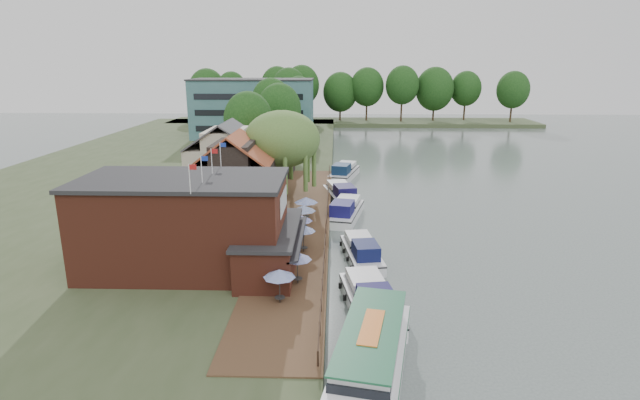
{
  "coord_description": "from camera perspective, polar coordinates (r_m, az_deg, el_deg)",
  "views": [
    {
      "loc": [
        -4.47,
        -37.02,
        16.59
      ],
      "look_at": [
        -6.0,
        12.0,
        3.0
      ],
      "focal_mm": 28.0,
      "sensor_mm": 36.0,
      "label": 1
    }
  ],
  "objects": [
    {
      "name": "bank_tree_4",
      "position": [
        122.87,
        -2.43,
        11.1
      ],
      "size": [
        6.72,
        6.72,
        12.45
      ],
      "primitive_type": null,
      "color": "#143811",
      "rests_on": "land_bank"
    },
    {
      "name": "umbrella_1",
      "position": [
        36.27,
        -2.59,
        -7.75
      ],
      "size": [
        2.09,
        2.09,
        2.38
      ],
      "primitive_type": null,
      "color": "navy",
      "rests_on": "quay_deck"
    },
    {
      "name": "hotel_block",
      "position": [
        108.86,
        -7.61,
        10.38
      ],
      "size": [
        25.4,
        12.4,
        12.3
      ],
      "primitive_type": null,
      "color": "#38666B",
      "rests_on": "land_bank"
    },
    {
      "name": "umbrella_3",
      "position": [
        42.05,
        -1.89,
        -4.4
      ],
      "size": [
        2.05,
        2.05,
        2.38
      ],
      "primitive_type": null,
      "color": "navy",
      "rests_on": "quay_deck"
    },
    {
      "name": "cruiser_4",
      "position": [
        73.81,
        2.79,
        3.45
      ],
      "size": [
        5.55,
        10.52,
        2.44
      ],
      "primitive_type": null,
      "rotation": [
        0.0,
        0.0,
        -0.24
      ],
      "color": "white",
      "rests_on": "ground"
    },
    {
      "name": "bank_tree_0",
      "position": [
        78.94,
        -8.17,
        8.12
      ],
      "size": [
        7.54,
        7.54,
        11.38
      ],
      "primitive_type": null,
      "color": "#143811",
      "rests_on": "land_bank"
    },
    {
      "name": "land_bank",
      "position": [
        78.09,
        -17.36,
        2.88
      ],
      "size": [
        50.0,
        140.0,
        1.0
      ],
      "primitive_type": "cube",
      "color": "#384728",
      "rests_on": "ground"
    },
    {
      "name": "pub",
      "position": [
        39.13,
        -12.41,
        -2.65
      ],
      "size": [
        20.0,
        11.0,
        7.3
      ],
      "primitive_type": null,
      "color": "maroon",
      "rests_on": "land_bank"
    },
    {
      "name": "umbrella_4",
      "position": [
        44.7,
        -2.23,
        -3.18
      ],
      "size": [
        2.14,
        2.14,
        2.38
      ],
      "primitive_type": null,
      "color": "navy",
      "rests_on": "quay_deck"
    },
    {
      "name": "cottage_a",
      "position": [
        53.32,
        -9.66,
        2.99
      ],
      "size": [
        8.6,
        7.6,
        8.5
      ],
      "primitive_type": null,
      "color": "black",
      "rests_on": "land_bank"
    },
    {
      "name": "cruiser_0",
      "position": [
        34.78,
        5.76,
        -10.85
      ],
      "size": [
        4.77,
        10.34,
        2.42
      ],
      "primitive_type": null,
      "rotation": [
        0.0,
        0.0,
        0.16
      ],
      "color": "white",
      "rests_on": "ground"
    },
    {
      "name": "quay_rail",
      "position": [
        49.87,
        0.75,
        -2.13
      ],
      "size": [
        0.2,
        49.0,
        1.0
      ],
      "primitive_type": null,
      "color": "black",
      "rests_on": "land_bank"
    },
    {
      "name": "umbrella_2",
      "position": [
        39.73,
        -3.42,
        -5.64
      ],
      "size": [
        1.96,
        1.96,
        2.38
      ],
      "primitive_type": null,
      "color": "navy",
      "rests_on": "quay_deck"
    },
    {
      "name": "bank_tree_3",
      "position": [
        113.87,
        -2.9,
        10.27
      ],
      "size": [
        6.62,
        6.62,
        10.57
      ],
      "primitive_type": null,
      "color": "#143811",
      "rests_on": "land_bank"
    },
    {
      "name": "umbrella_6",
      "position": [
        50.47,
        -1.6,
        -0.98
      ],
      "size": [
        2.38,
        2.38,
        2.38
      ],
      "primitive_type": null,
      "color": "#1B3796",
      "rests_on": "quay_deck"
    },
    {
      "name": "cottage_c",
      "position": [
        71.57,
        -5.92,
        6.29
      ],
      "size": [
        7.6,
        7.6,
        8.5
      ],
      "primitive_type": null,
      "color": "black",
      "rests_on": "land_bank"
    },
    {
      "name": "umbrella_5",
      "position": [
        47.63,
        -1.89,
        -1.99
      ],
      "size": [
        2.36,
        2.36,
        2.38
      ],
      "primitive_type": null,
      "color": "navy",
      "rests_on": "quay_deck"
    },
    {
      "name": "ground",
      "position": [
        40.81,
        8.01,
        -8.66
      ],
      "size": [
        260.0,
        260.0,
        0.0
      ],
      "primitive_type": "plane",
      "color": "#4F5B59",
      "rests_on": "ground"
    },
    {
      "name": "cruiser_2",
      "position": [
        54.45,
        2.92,
        -0.95
      ],
      "size": [
        5.12,
        10.33,
        2.4
      ],
      "primitive_type": null,
      "rotation": [
        0.0,
        0.0,
        -0.2
      ],
      "color": "white",
      "rests_on": "ground"
    },
    {
      "name": "umbrella_0",
      "position": [
        33.58,
        -4.64,
        -9.78
      ],
      "size": [
        2.17,
        2.17,
        2.38
      ],
      "primitive_type": null,
      "color": "#1B3796",
      "rests_on": "quay_deck"
    },
    {
      "name": "bank_tree_1",
      "position": [
        87.77,
        -4.66,
        9.23
      ],
      "size": [
        7.57,
        7.57,
        12.22
      ],
      "primitive_type": null,
      "color": "#143811",
      "rests_on": "land_bank"
    },
    {
      "name": "willow",
      "position": [
        57.29,
        -4.3,
        5.01
      ],
      "size": [
        8.6,
        8.6,
        10.43
      ],
      "primitive_type": null,
      "color": "#476B2D",
      "rests_on": "land_bank"
    },
    {
      "name": "bank_tree_5",
      "position": [
        130.88,
        -3.55,
        11.77
      ],
      "size": [
        8.86,
        8.86,
        14.36
      ],
      "primitive_type": null,
      "color": "#143811",
      "rests_on": "land_bank"
    },
    {
      "name": "swan",
      "position": [
        28.93,
        6.56,
        -19.08
      ],
      "size": [
        0.44,
        0.44,
        0.44
      ],
      "primitive_type": "sphere",
      "color": "white",
      "rests_on": "ground"
    },
    {
      "name": "quay_deck",
      "position": [
        49.65,
        -2.38,
        -2.77
      ],
      "size": [
        6.0,
        50.0,
        0.1
      ],
      "primitive_type": "cube",
      "color": "#47301E",
      "rests_on": "land_bank"
    },
    {
      "name": "bank_tree_2",
      "position": [
        94.39,
        -5.55,
        9.85
      ],
      "size": [
        7.26,
        7.26,
        12.88
      ],
      "primitive_type": null,
      "color": "#143811",
      "rests_on": "land_bank"
    },
    {
      "name": "cruiser_3",
      "position": [
        61.38,
        2.42,
        0.96
      ],
      "size": [
        5.37,
        10.44,
        2.42
      ],
      "primitive_type": null,
      "rotation": [
        0.0,
        0.0,
        0.23
      ],
      "color": "white",
      "rests_on": "ground"
    },
    {
      "name": "tour_boat",
      "position": [
        28.01,
        5.65,
        -17.33
      ],
      "size": [
        6.29,
        13.72,
        2.89
      ],
      "primitive_type": null,
      "rotation": [
        0.0,
        0.0,
        -0.2
      ],
      "color": "silver",
      "rests_on": "ground"
    },
    {
      "name": "cottage_b",
      "position": [
        63.52,
        -10.58,
        4.94
      ],
      "size": [
        9.6,
        8.6,
        8.5
      ],
      "primitive_type": null,
      "color": "beige",
      "rests_on": "land_bank"
    },
    {
      "name": "cruiser_1",
      "position": [
        43.33,
        4.79,
        -5.54
      ],
      "size": [
        4.22,
        9.4,
        2.17
      ],
      "primitive_type": null,
      "rotation": [
        0.0,
        0.0,
        0.15
      ],
      "color": "silver",
      "rests_on": "ground"
    }
  ]
}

